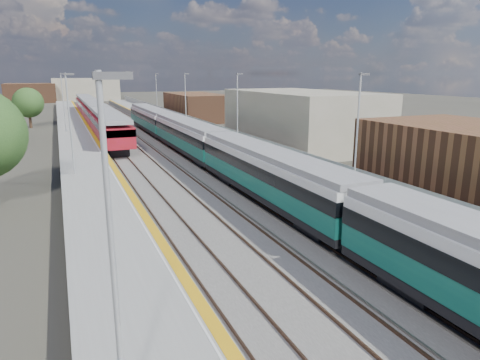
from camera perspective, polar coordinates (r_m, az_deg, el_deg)
ground at (r=52.06m, az=-10.51°, el=4.43°), size 320.00×320.00×0.00m
ballast_bed at (r=54.07m, az=-13.43°, el=4.66°), size 10.50×155.00×0.06m
tracks at (r=55.79m, az=-13.12°, el=5.04°), size 8.96×160.00×0.17m
platform_right at (r=55.69m, az=-5.77°, el=5.76°), size 4.70×155.00×8.52m
platform_left at (r=53.32m, az=-20.68°, el=4.54°), size 4.30×155.00×8.52m
buildings at (r=139.00m, az=-26.65°, el=13.50°), size 72.00×185.50×40.00m
green_train at (r=36.60m, az=-2.71°, el=4.05°), size 2.76×76.89×3.04m
red_train at (r=74.19m, az=-18.84°, el=8.49°), size 3.04×61.60×3.84m
tree_c at (r=76.12m, az=-26.41°, el=9.21°), size 4.68×4.68×6.34m
tree_d at (r=77.14m, az=1.93°, el=10.38°), size 4.20×4.20×5.69m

